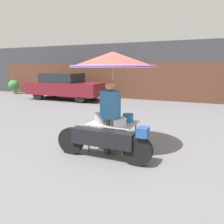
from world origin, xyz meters
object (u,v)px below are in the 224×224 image
(potted_plant, at_px, (14,86))
(vendor_person, at_px, (110,114))
(parked_car, at_px, (65,86))
(vendor_motorcycle_cart, at_px, (112,75))

(potted_plant, bearing_deg, vendor_person, -34.42)
(vendor_person, distance_m, parked_car, 8.48)
(vendor_motorcycle_cart, distance_m, vendor_person, 0.81)
(vendor_motorcycle_cart, height_order, potted_plant, vendor_motorcycle_cart)
(potted_plant, bearing_deg, parked_car, -10.97)
(vendor_person, distance_m, potted_plant, 12.93)
(vendor_motorcycle_cart, xyz_separation_m, potted_plant, (-10.63, 7.15, -1.11))
(parked_car, bearing_deg, potted_plant, 169.03)
(parked_car, bearing_deg, vendor_motorcycle_cart, -47.75)
(parked_car, bearing_deg, vendor_person, -48.31)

